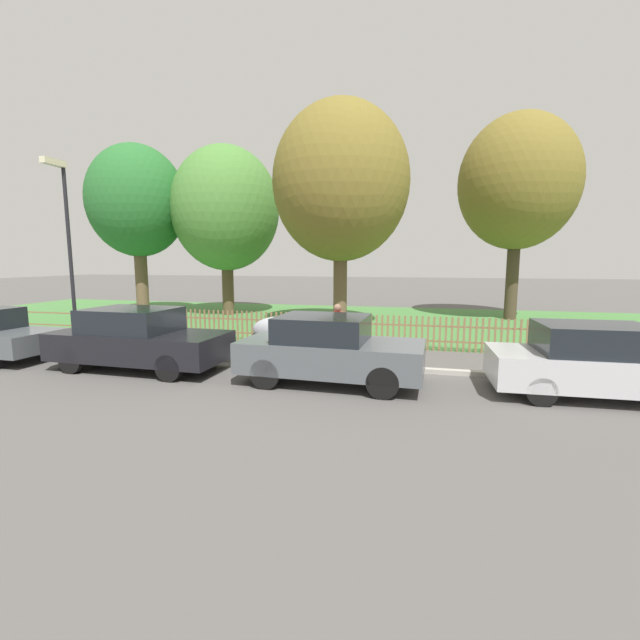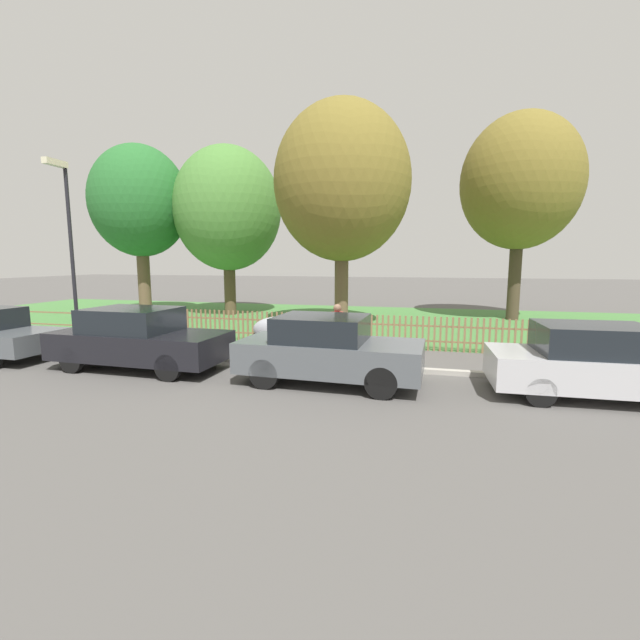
{
  "view_description": "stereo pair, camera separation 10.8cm",
  "coord_description": "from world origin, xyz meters",
  "px_view_note": "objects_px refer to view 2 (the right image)",
  "views": [
    {
      "loc": [
        3.05,
        -10.45,
        2.75
      ],
      "look_at": [
        0.28,
        0.99,
        1.1
      ],
      "focal_mm": 24.0,
      "sensor_mm": 36.0,
      "label": 1
    },
    {
      "loc": [
        3.16,
        -10.42,
        2.75
      ],
      "look_at": [
        0.28,
        0.99,
        1.1
      ],
      "focal_mm": 24.0,
      "sensor_mm": 36.0,
      "label": 2
    }
  ],
  "objects_px": {
    "covered_motorcycle": "(285,330)",
    "tree_mid_park": "(342,183)",
    "parked_car_black_saloon": "(138,339)",
    "tree_nearest_kerb": "(140,202)",
    "pedestrian_near_fence": "(337,330)",
    "tree_behind_motorcycle": "(228,209)",
    "tree_far_left": "(520,183)",
    "parked_car_red_compact": "(600,363)",
    "parked_car_navy_estate": "(328,349)",
    "street_lamp": "(68,233)"
  },
  "relations": [
    {
      "from": "tree_behind_motorcycle",
      "to": "tree_mid_park",
      "type": "distance_m",
      "value": 7.01
    },
    {
      "from": "parked_car_black_saloon",
      "to": "covered_motorcycle",
      "type": "height_order",
      "value": "parked_car_black_saloon"
    },
    {
      "from": "parked_car_red_compact",
      "to": "tree_nearest_kerb",
      "type": "xyz_separation_m",
      "value": [
        -17.33,
        9.48,
        4.86
      ]
    },
    {
      "from": "street_lamp",
      "to": "parked_car_navy_estate",
      "type": "bearing_deg",
      "value": -12.02
    },
    {
      "from": "parked_car_red_compact",
      "to": "pedestrian_near_fence",
      "type": "distance_m",
      "value": 5.88
    },
    {
      "from": "parked_car_black_saloon",
      "to": "pedestrian_near_fence",
      "type": "xyz_separation_m",
      "value": [
        4.8,
        1.71,
        0.13
      ]
    },
    {
      "from": "parked_car_black_saloon",
      "to": "tree_mid_park",
      "type": "height_order",
      "value": "tree_mid_park"
    },
    {
      "from": "tree_mid_park",
      "to": "pedestrian_near_fence",
      "type": "distance_m",
      "value": 7.82
    },
    {
      "from": "parked_car_navy_estate",
      "to": "tree_mid_park",
      "type": "distance_m",
      "value": 9.38
    },
    {
      "from": "covered_motorcycle",
      "to": "tree_far_left",
      "type": "xyz_separation_m",
      "value": [
        8.04,
        9.14,
        5.53
      ]
    },
    {
      "from": "tree_behind_motorcycle",
      "to": "tree_mid_park",
      "type": "relative_size",
      "value": 0.94
    },
    {
      "from": "tree_far_left",
      "to": "tree_behind_motorcycle",
      "type": "bearing_deg",
      "value": -174.03
    },
    {
      "from": "parked_car_black_saloon",
      "to": "pedestrian_near_fence",
      "type": "height_order",
      "value": "pedestrian_near_fence"
    },
    {
      "from": "covered_motorcycle",
      "to": "pedestrian_near_fence",
      "type": "relative_size",
      "value": 1.28
    },
    {
      "from": "parked_car_red_compact",
      "to": "covered_motorcycle",
      "type": "xyz_separation_m",
      "value": [
        -7.55,
        2.8,
        -0.08
      ]
    },
    {
      "from": "tree_behind_motorcycle",
      "to": "street_lamp",
      "type": "distance_m",
      "value": 9.15
    },
    {
      "from": "parked_car_navy_estate",
      "to": "covered_motorcycle",
      "type": "relative_size",
      "value": 2.0
    },
    {
      "from": "tree_mid_park",
      "to": "tree_far_left",
      "type": "distance_m",
      "value": 8.47
    },
    {
      "from": "tree_nearest_kerb",
      "to": "tree_mid_park",
      "type": "bearing_deg",
      "value": -10.11
    },
    {
      "from": "parked_car_black_saloon",
      "to": "tree_behind_motorcycle",
      "type": "xyz_separation_m",
      "value": [
        -2.64,
        10.68,
        4.47
      ]
    },
    {
      "from": "tree_nearest_kerb",
      "to": "tree_behind_motorcycle",
      "type": "bearing_deg",
      "value": 13.89
    },
    {
      "from": "tree_behind_motorcycle",
      "to": "street_lamp",
      "type": "height_order",
      "value": "tree_behind_motorcycle"
    },
    {
      "from": "parked_car_black_saloon",
      "to": "tree_mid_park",
      "type": "distance_m",
      "value": 9.93
    },
    {
      "from": "tree_mid_park",
      "to": "tree_far_left",
      "type": "xyz_separation_m",
      "value": [
        7.25,
        4.35,
        0.44
      ]
    },
    {
      "from": "tree_mid_park",
      "to": "parked_car_navy_estate",
      "type": "bearing_deg",
      "value": -80.78
    },
    {
      "from": "tree_behind_motorcycle",
      "to": "street_lamp",
      "type": "bearing_deg",
      "value": -96.18
    },
    {
      "from": "parked_car_black_saloon",
      "to": "tree_nearest_kerb",
      "type": "height_order",
      "value": "tree_nearest_kerb"
    },
    {
      "from": "covered_motorcycle",
      "to": "parked_car_navy_estate",
      "type": "bearing_deg",
      "value": -59.5
    },
    {
      "from": "tree_mid_park",
      "to": "pedestrian_near_fence",
      "type": "height_order",
      "value": "tree_mid_park"
    },
    {
      "from": "parked_car_navy_estate",
      "to": "covered_motorcycle",
      "type": "height_order",
      "value": "parked_car_navy_estate"
    },
    {
      "from": "tree_nearest_kerb",
      "to": "pedestrian_near_fence",
      "type": "relative_size",
      "value": 5.19
    },
    {
      "from": "parked_car_black_saloon",
      "to": "parked_car_navy_estate",
      "type": "bearing_deg",
      "value": 0.43
    },
    {
      "from": "tree_nearest_kerb",
      "to": "tree_behind_motorcycle",
      "type": "distance_m",
      "value": 4.36
    },
    {
      "from": "parked_car_navy_estate",
      "to": "covered_motorcycle",
      "type": "distance_m",
      "value": 3.68
    },
    {
      "from": "covered_motorcycle",
      "to": "pedestrian_near_fence",
      "type": "bearing_deg",
      "value": -36.98
    },
    {
      "from": "parked_car_black_saloon",
      "to": "covered_motorcycle",
      "type": "bearing_deg",
      "value": 46.88
    },
    {
      "from": "tree_mid_park",
      "to": "street_lamp",
      "type": "xyz_separation_m",
      "value": [
        -7.32,
        -6.02,
        -2.18
      ]
    },
    {
      "from": "parked_car_navy_estate",
      "to": "tree_mid_park",
      "type": "bearing_deg",
      "value": 101.15
    },
    {
      "from": "parked_car_navy_estate",
      "to": "tree_behind_motorcycle",
      "type": "distance_m",
      "value": 13.93
    },
    {
      "from": "parked_car_red_compact",
      "to": "parked_car_navy_estate",
      "type": "bearing_deg",
      "value": -178.97
    },
    {
      "from": "parked_car_black_saloon",
      "to": "parked_car_red_compact",
      "type": "distance_m",
      "value": 10.47
    },
    {
      "from": "covered_motorcycle",
      "to": "tree_mid_park",
      "type": "distance_m",
      "value": 7.04
    },
    {
      "from": "pedestrian_near_fence",
      "to": "parked_car_black_saloon",
      "type": "bearing_deg",
      "value": 161.13
    },
    {
      "from": "parked_car_black_saloon",
      "to": "covered_motorcycle",
      "type": "distance_m",
      "value": 4.16
    },
    {
      "from": "covered_motorcycle",
      "to": "tree_far_left",
      "type": "bearing_deg",
      "value": 45.17
    },
    {
      "from": "tree_behind_motorcycle",
      "to": "parked_car_red_compact",
      "type": "bearing_deg",
      "value": -38.75
    },
    {
      "from": "parked_car_red_compact",
      "to": "tree_nearest_kerb",
      "type": "relative_size",
      "value": 0.51
    },
    {
      "from": "parked_car_navy_estate",
      "to": "tree_far_left",
      "type": "distance_m",
      "value": 14.62
    },
    {
      "from": "tree_far_left",
      "to": "tree_nearest_kerb",
      "type": "bearing_deg",
      "value": -172.13
    },
    {
      "from": "tree_nearest_kerb",
      "to": "tree_far_left",
      "type": "xyz_separation_m",
      "value": [
        17.81,
        2.46,
        0.59
      ]
    }
  ]
}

